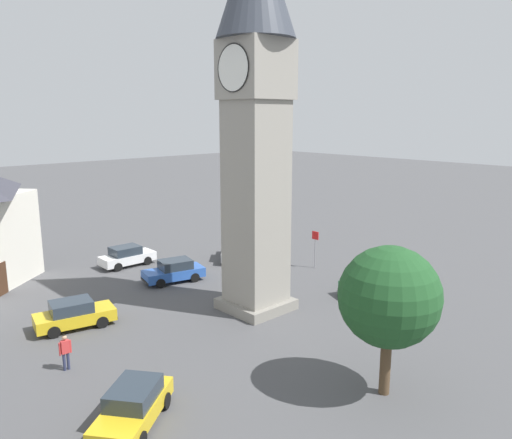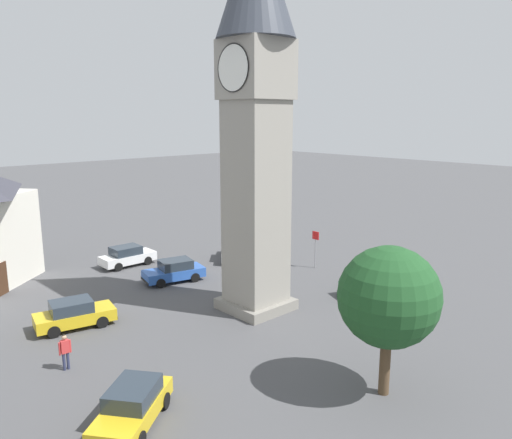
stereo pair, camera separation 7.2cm
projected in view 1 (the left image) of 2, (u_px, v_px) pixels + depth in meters
The scene contains 11 objects.
ground_plane at pixel (256, 308), 29.60m from camera, with size 200.00×200.00×0.00m, color #4C4C4F.
clock_tower at pixel (256, 87), 27.00m from camera, with size 4.33×4.33×21.76m.
car_blue_kerb at pixel (133, 406), 18.31m from camera, with size 3.84×4.31×1.53m.
car_silver_kerb at pixel (74, 314), 26.77m from camera, with size 2.50×4.39×1.53m.
car_red_corner at pixel (233, 250), 39.59m from camera, with size 4.17×4.04×1.53m.
car_white_side at pixel (374, 284), 31.63m from camera, with size 3.24×4.46×1.53m.
car_black_far at pixel (174, 271), 34.24m from camera, with size 2.61×4.41×1.53m.
car_green_alley at pixel (127, 256), 37.86m from camera, with size 1.85×4.15×1.53m.
pedestrian at pixel (65, 349), 22.24m from camera, with size 0.24×0.56×1.69m.
tree at pixel (389, 297), 19.71m from camera, with size 4.09×4.09×6.25m.
road_sign at pixel (315, 243), 37.12m from camera, with size 0.60×0.07×2.80m.
Camera 1 is at (20.37, -19.06, 11.22)m, focal length 34.97 mm.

